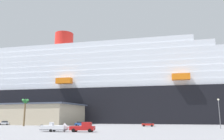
{
  "coord_description": "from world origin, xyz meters",
  "views": [
    {
      "loc": [
        22.84,
        -70.25,
        3.46
      ],
      "look_at": [
        -4.83,
        28.41,
        23.58
      ],
      "focal_mm": 38.02,
      "sensor_mm": 36.0,
      "label": 1
    }
  ],
  "objects_px": {
    "palm_tree": "(25,105)",
    "parked_car_blue_suv": "(81,124)",
    "parked_car_red_hatchback": "(148,124)",
    "cruise_ship": "(124,91)",
    "parked_car_silver_sedan": "(5,123)",
    "street_lamp": "(219,109)",
    "pickup_truck": "(84,127)",
    "small_boat_on_trailer": "(57,127)"
  },
  "relations": [
    {
      "from": "palm_tree",
      "to": "parked_car_blue_suv",
      "type": "distance_m",
      "value": 21.67
    },
    {
      "from": "parked_car_blue_suv",
      "to": "parked_car_red_hatchback",
      "type": "bearing_deg",
      "value": 4.1
    },
    {
      "from": "cruise_ship",
      "to": "parked_car_silver_sedan",
      "type": "xyz_separation_m",
      "value": [
        -41.3,
        -40.61,
        -16.43
      ]
    },
    {
      "from": "street_lamp",
      "to": "parked_car_blue_suv",
      "type": "xyz_separation_m",
      "value": [
        -46.68,
        7.8,
        -4.7
      ]
    },
    {
      "from": "pickup_truck",
      "to": "street_lamp",
      "type": "bearing_deg",
      "value": 37.02
    },
    {
      "from": "cruise_ship",
      "to": "parked_car_silver_sedan",
      "type": "bearing_deg",
      "value": -135.49
    },
    {
      "from": "pickup_truck",
      "to": "parked_car_blue_suv",
      "type": "height_order",
      "value": "pickup_truck"
    },
    {
      "from": "small_boat_on_trailer",
      "to": "parked_car_blue_suv",
      "type": "distance_m",
      "value": 33.98
    },
    {
      "from": "street_lamp",
      "to": "parked_car_silver_sedan",
      "type": "bearing_deg",
      "value": 173.81
    },
    {
      "from": "parked_car_blue_suv",
      "to": "palm_tree",
      "type": "bearing_deg",
      "value": -158.21
    },
    {
      "from": "street_lamp",
      "to": "cruise_ship",
      "type": "bearing_deg",
      "value": 128.71
    },
    {
      "from": "palm_tree",
      "to": "street_lamp",
      "type": "distance_m",
      "value": 65.8
    },
    {
      "from": "parked_car_blue_suv",
      "to": "parked_car_red_hatchback",
      "type": "height_order",
      "value": "same"
    },
    {
      "from": "street_lamp",
      "to": "parked_car_red_hatchback",
      "type": "relative_size",
      "value": 2.04
    },
    {
      "from": "pickup_truck",
      "to": "palm_tree",
      "type": "relative_size",
      "value": 0.59
    },
    {
      "from": "cruise_ship",
      "to": "pickup_truck",
      "type": "relative_size",
      "value": 49.64
    },
    {
      "from": "parked_car_blue_suv",
      "to": "parked_car_silver_sedan",
      "type": "distance_m",
      "value": 34.21
    },
    {
      "from": "small_boat_on_trailer",
      "to": "parked_car_red_hatchback",
      "type": "xyz_separation_m",
      "value": [
        16.67,
        34.79,
        -0.13
      ]
    },
    {
      "from": "parked_car_blue_suv",
      "to": "parked_car_red_hatchback",
      "type": "distance_m",
      "value": 24.74
    },
    {
      "from": "palm_tree",
      "to": "parked_car_red_hatchback",
      "type": "distance_m",
      "value": 45.28
    },
    {
      "from": "parked_car_silver_sedan",
      "to": "cruise_ship",
      "type": "bearing_deg",
      "value": 44.51
    },
    {
      "from": "parked_car_silver_sedan",
      "to": "pickup_truck",
      "type": "bearing_deg",
      "value": -34.38
    },
    {
      "from": "small_boat_on_trailer",
      "to": "parked_car_silver_sedan",
      "type": "relative_size",
      "value": 1.61
    },
    {
      "from": "palm_tree",
      "to": "parked_car_silver_sedan",
      "type": "distance_m",
      "value": 18.69
    },
    {
      "from": "parked_car_red_hatchback",
      "to": "small_boat_on_trailer",
      "type": "bearing_deg",
      "value": -115.6
    },
    {
      "from": "parked_car_blue_suv",
      "to": "street_lamp",
      "type": "bearing_deg",
      "value": -9.49
    },
    {
      "from": "pickup_truck",
      "to": "parked_car_red_hatchback",
      "type": "relative_size",
      "value": 1.38
    },
    {
      "from": "cruise_ship",
      "to": "palm_tree",
      "type": "relative_size",
      "value": 29.28
    },
    {
      "from": "palm_tree",
      "to": "parked_car_blue_suv",
      "type": "bearing_deg",
      "value": 21.79
    },
    {
      "from": "pickup_truck",
      "to": "palm_tree",
      "type": "height_order",
      "value": "palm_tree"
    },
    {
      "from": "small_boat_on_trailer",
      "to": "street_lamp",
      "type": "height_order",
      "value": "street_lamp"
    },
    {
      "from": "parked_car_blue_suv",
      "to": "cruise_ship",
      "type": "bearing_deg",
      "value": 80.29
    },
    {
      "from": "cruise_ship",
      "to": "parked_car_blue_suv",
      "type": "bearing_deg",
      "value": -99.71
    },
    {
      "from": "cruise_ship",
      "to": "palm_tree",
      "type": "bearing_deg",
      "value": -118.03
    },
    {
      "from": "small_boat_on_trailer",
      "to": "street_lamp",
      "type": "distance_m",
      "value": 46.4
    },
    {
      "from": "pickup_truck",
      "to": "small_boat_on_trailer",
      "type": "distance_m",
      "value": 6.36
    },
    {
      "from": "pickup_truck",
      "to": "parked_car_silver_sedan",
      "type": "bearing_deg",
      "value": 145.62
    },
    {
      "from": "cruise_ship",
      "to": "parked_car_silver_sedan",
      "type": "relative_size",
      "value": 60.19
    },
    {
      "from": "street_lamp",
      "to": "parked_car_blue_suv",
      "type": "relative_size",
      "value": 1.95
    },
    {
      "from": "palm_tree",
      "to": "parked_car_red_hatchback",
      "type": "xyz_separation_m",
      "value": [
        43.76,
        9.4,
        -6.88
      ]
    },
    {
      "from": "palm_tree",
      "to": "parked_car_red_hatchback",
      "type": "relative_size",
      "value": 2.34
    },
    {
      "from": "small_boat_on_trailer",
      "to": "parked_car_silver_sedan",
      "type": "xyz_separation_m",
      "value": [
        -42.2,
        33.99,
        -0.13
      ]
    }
  ]
}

